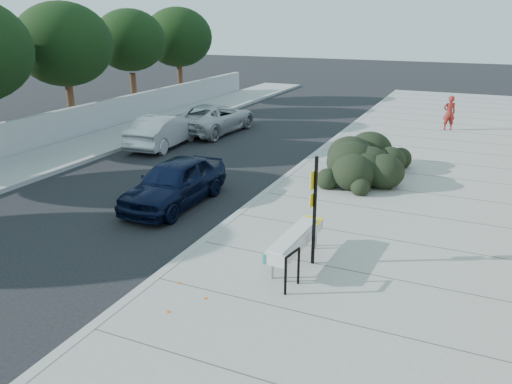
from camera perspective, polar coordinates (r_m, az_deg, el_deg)
ground at (r=12.56m, az=-6.19°, el=-6.23°), size 120.00×120.00×0.00m
sidewalk_near at (r=15.67m, az=21.74°, el=-1.96°), size 11.20×50.00×0.15m
sidewalk_far at (r=21.91m, az=-21.46°, el=3.91°), size 3.00×50.00×0.15m
curb_near at (r=16.71m, az=2.35°, el=0.78°), size 0.22×50.00×0.17m
curb_far at (r=20.88m, az=-18.53°, el=3.57°), size 0.22×50.00×0.17m
far_wall at (r=22.98m, az=-24.69°, el=5.89°), size 0.30×40.00×1.50m
tree_far_d at (r=26.23m, az=-21.13°, el=15.45°), size 4.60×4.60×6.16m
tree_far_e at (r=30.01m, az=-14.24°, el=16.44°), size 4.00×4.00×5.90m
tree_far_f at (r=34.10m, az=-8.91°, el=17.06°), size 4.40×4.40×6.07m
bench at (r=11.20m, az=4.56°, el=-5.48°), size 0.60×2.35×0.70m
bike_rack at (r=10.17m, az=4.17°, el=-8.51°), size 0.15×0.57×0.84m
sign_post at (r=10.88m, az=6.67°, el=-1.39°), size 0.13×0.28×2.49m
hedge at (r=17.63m, az=12.70°, el=4.13°), size 3.41×4.56×1.54m
sedan_navy at (r=15.23m, az=-9.29°, el=1.13°), size 1.69×4.16×1.41m
wagon_silver at (r=22.41m, az=-10.49°, el=6.92°), size 1.81×4.38×1.41m
suv_silver at (r=24.97m, az=-4.77°, el=8.43°), size 2.64×5.22×1.42m
pedestrian at (r=26.43m, az=21.20°, el=8.43°), size 0.72×0.61×1.68m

